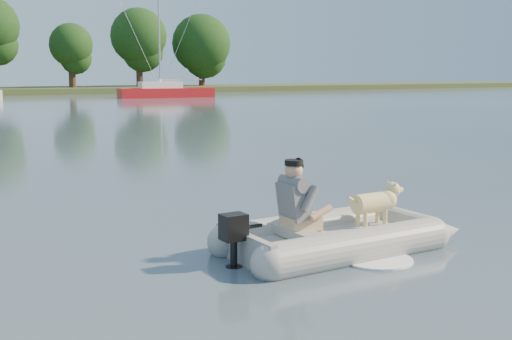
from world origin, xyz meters
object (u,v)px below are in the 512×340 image
man (295,198)px  dog (372,206)px  dinghy (339,207)px  sailboat (165,92)px

man → dog: size_ratio=1.16×
dinghy → dog: 0.60m
man → dinghy: bearing=-4.2°
dog → dinghy: bearing=-175.4°
dinghy → sailboat: sailboat is taller
man → sailboat: size_ratio=0.09×
dinghy → man: man is taller
sailboat → dinghy: bearing=-102.2°
dinghy → dog: size_ratio=4.81×
dinghy → dog: dinghy is taller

